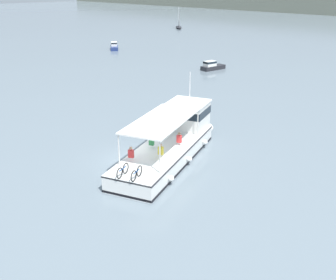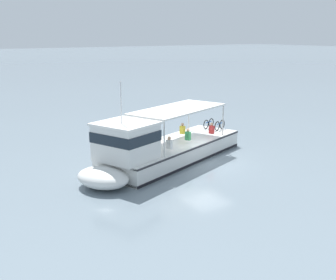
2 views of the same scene
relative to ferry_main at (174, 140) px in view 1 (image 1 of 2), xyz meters
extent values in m
plane|color=slate|center=(-1.13, -2.85, -1.02)|extent=(400.00, 400.00, 0.00)
cube|color=white|center=(0.57, -1.51, -0.47)|extent=(6.84, 11.23, 1.10)
ellipsoid|color=white|center=(-1.64, 4.28, -0.47)|extent=(3.54, 3.11, 1.01)
cube|color=black|center=(0.57, -1.51, -0.92)|extent=(6.88, 11.25, 0.16)
cube|color=#2D2D33|center=(0.57, -1.51, 0.00)|extent=(6.90, 11.25, 0.10)
cube|color=white|center=(-1.00, 2.60, 1.03)|extent=(3.47, 3.40, 1.90)
cube|color=#19232D|center=(-1.00, 2.60, 1.37)|extent=(3.54, 3.46, 0.56)
cube|color=white|center=(-1.00, 2.60, 2.04)|extent=(3.68, 3.61, 0.12)
cube|color=white|center=(0.73, -1.93, 2.13)|extent=(5.14, 7.31, 0.10)
cylinder|color=silver|center=(-1.70, 0.62, 1.08)|extent=(0.08, 0.08, 2.00)
cylinder|color=silver|center=(0.84, 1.59, 1.08)|extent=(0.08, 0.08, 2.00)
cylinder|color=silver|center=(0.62, -5.45, 1.08)|extent=(0.08, 0.08, 2.00)
cylinder|color=silver|center=(3.16, -4.48, 1.08)|extent=(0.08, 0.08, 2.00)
cylinder|color=silver|center=(-1.10, 2.88, 3.20)|extent=(0.06, 0.06, 2.20)
sphere|color=white|center=(1.02, 2.30, -0.52)|extent=(0.36, 0.36, 0.36)
sphere|color=white|center=(2.20, -0.78, -0.52)|extent=(0.36, 0.36, 0.36)
sphere|color=white|center=(3.31, -3.68, -0.52)|extent=(0.36, 0.36, 0.36)
torus|color=black|center=(1.78, -5.92, 0.41)|extent=(0.29, 0.64, 0.66)
torus|color=black|center=(2.03, -6.57, 0.41)|extent=(0.29, 0.64, 0.66)
cylinder|color=#1E478C|center=(1.90, -6.25, 0.53)|extent=(0.31, 0.68, 0.06)
torus|color=black|center=(2.62, -5.60, 0.41)|extent=(0.29, 0.64, 0.66)
torus|color=black|center=(2.87, -6.25, 0.41)|extent=(0.29, 0.64, 0.66)
cylinder|color=#1E478C|center=(2.74, -5.93, 0.53)|extent=(0.31, 0.68, 0.06)
cube|color=red|center=(0.61, -4.50, 0.54)|extent=(0.38, 0.32, 0.52)
sphere|color=tan|center=(0.61, -4.50, 0.91)|extent=(0.20, 0.20, 0.20)
cube|color=yellow|center=(1.59, -2.87, 0.54)|extent=(0.38, 0.32, 0.52)
sphere|color=tan|center=(1.59, -2.87, 0.91)|extent=(0.20, 0.20, 0.20)
cube|color=#338C4C|center=(0.03, -2.20, 0.54)|extent=(0.38, 0.32, 0.52)
sphere|color=tan|center=(0.03, -2.20, 0.91)|extent=(0.20, 0.20, 0.20)
cube|color=red|center=(1.03, -0.55, 0.54)|extent=(0.38, 0.32, 0.52)
sphere|color=#9E7051|center=(1.03, -0.55, 0.91)|extent=(0.20, 0.20, 0.20)
cube|color=white|center=(-1.08, -0.10, 0.54)|extent=(0.38, 0.32, 0.52)
sphere|color=tan|center=(-1.08, -0.10, 0.91)|extent=(0.20, 0.20, 0.20)
cube|color=#232328|center=(-16.34, 25.05, -0.74)|extent=(1.80, 3.75, 0.56)
cube|color=white|center=(-16.43, 24.43, -0.11)|extent=(1.26, 1.75, 0.70)
cube|color=#19232D|center=(-16.43, 24.43, 0.07)|extent=(1.29, 1.76, 0.28)
cube|color=navy|center=(-39.92, 26.36, -0.74)|extent=(3.64, 3.23, 0.56)
cube|color=white|center=(-40.42, 26.74, -0.11)|extent=(1.92, 1.81, 0.70)
cube|color=#19232D|center=(-40.42, 26.74, 0.07)|extent=(1.93, 1.83, 0.28)
ellipsoid|color=#232328|center=(-54.86, 59.30, -0.72)|extent=(4.62, 4.09, 0.60)
cylinder|color=silver|center=(-55.10, 59.49, 1.98)|extent=(0.08, 0.08, 4.80)
pyramid|color=white|center=(-54.42, 58.98, 1.67)|extent=(1.37, 1.11, 4.08)
camera|label=1|loc=(18.43, -19.38, 10.61)|focal=43.29mm
camera|label=2|loc=(-20.97, 12.79, 6.73)|focal=46.18mm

